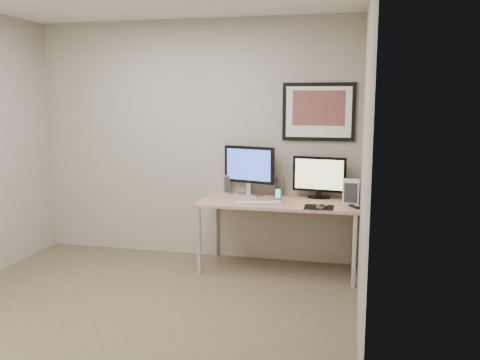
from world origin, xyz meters
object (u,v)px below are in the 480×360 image
(speaker_right, at_px, (279,187))
(monitor_large, at_px, (249,168))
(monitor_tv, at_px, (319,176))
(speaker_left, at_px, (227,184))
(phone_dock, at_px, (278,194))
(framed_art, at_px, (319,112))
(desk, at_px, (279,207))
(fan_unit, at_px, (351,192))
(keyboard, at_px, (256,203))

(speaker_right, bearing_deg, monitor_large, -168.36)
(monitor_tv, bearing_deg, monitor_large, -172.77)
(monitor_large, relative_size, speaker_left, 2.81)
(phone_dock, bearing_deg, framed_art, 40.86)
(desk, bearing_deg, monitor_large, 146.02)
(speaker_left, xyz_separation_m, speaker_right, (0.58, -0.01, -0.00))
(monitor_tv, distance_m, fan_unit, 0.41)
(monitor_tv, xyz_separation_m, fan_unit, (0.33, -0.21, -0.11))
(desk, height_order, monitor_large, monitor_large)
(monitor_large, distance_m, keyboard, 0.53)
(framed_art, distance_m, monitor_tv, 0.67)
(phone_dock, bearing_deg, speaker_left, 152.61)
(desk, xyz_separation_m, monitor_tv, (0.38, 0.23, 0.30))
(speaker_left, bearing_deg, desk, -42.63)
(desk, distance_m, phone_dock, 0.14)
(monitor_large, relative_size, speaker_right, 2.89)
(framed_art, height_order, phone_dock, framed_art)
(desk, xyz_separation_m, speaker_right, (-0.04, 0.29, 0.16))
(desk, bearing_deg, keyboard, -140.58)
(speaker_right, xyz_separation_m, phone_dock, (0.03, -0.28, -0.03))
(speaker_left, height_order, speaker_right, speaker_left)
(framed_art, height_order, speaker_left, framed_art)
(desk, relative_size, speaker_right, 8.15)
(speaker_right, bearing_deg, framed_art, 10.87)
(speaker_right, relative_size, keyboard, 0.44)
(desk, relative_size, speaker_left, 7.93)
(speaker_right, bearing_deg, desk, -77.11)
(speaker_right, distance_m, phone_dock, 0.29)
(framed_art, relative_size, speaker_left, 3.72)
(framed_art, xyz_separation_m, speaker_left, (-0.97, -0.03, -0.79))
(monitor_large, height_order, speaker_right, monitor_large)
(phone_dock, bearing_deg, desk, -9.80)
(desk, relative_size, monitor_large, 2.82)
(phone_dock, relative_size, fan_unit, 0.57)
(fan_unit, bearing_deg, phone_dock, -173.85)
(monitor_large, xyz_separation_m, fan_unit, (1.08, -0.23, -0.17))
(speaker_left, relative_size, speaker_right, 1.03)
(framed_art, distance_m, fan_unit, 0.91)
(speaker_left, bearing_deg, framed_art, -15.02)
(desk, xyz_separation_m, keyboard, (-0.21, -0.17, 0.07))
(speaker_right, bearing_deg, fan_unit, -15.14)
(speaker_right, bearing_deg, keyboard, -105.24)
(monitor_large, distance_m, speaker_left, 0.32)
(monitor_tv, relative_size, speaker_left, 2.74)
(phone_dock, distance_m, keyboard, 0.26)
(desk, bearing_deg, speaker_right, 98.52)
(phone_dock, height_order, keyboard, phone_dock)
(monitor_large, distance_m, monitor_tv, 0.75)
(monitor_tv, bearing_deg, speaker_left, -175.62)
(monitor_large, distance_m, fan_unit, 1.11)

